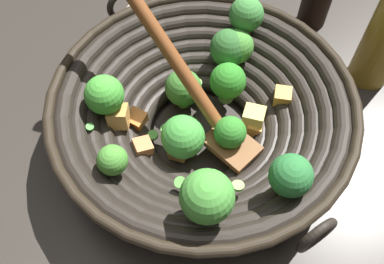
% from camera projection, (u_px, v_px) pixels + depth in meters
% --- Properties ---
extents(ground_plane, '(4.00, 4.00, 0.00)m').
position_uv_depth(ground_plane, '(199.00, 137.00, 0.62)').
color(ground_plane, '#332D28').
extents(wok, '(0.41, 0.41, 0.25)m').
position_uv_depth(wok, '(200.00, 111.00, 0.57)').
color(wok, black).
rests_on(wok, ground).
extents(garlic_bulb, '(0.04, 0.04, 0.04)m').
position_uv_depth(garlic_bulb, '(134.00, 13.00, 0.73)').
color(garlic_bulb, silver).
rests_on(garlic_bulb, ground).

